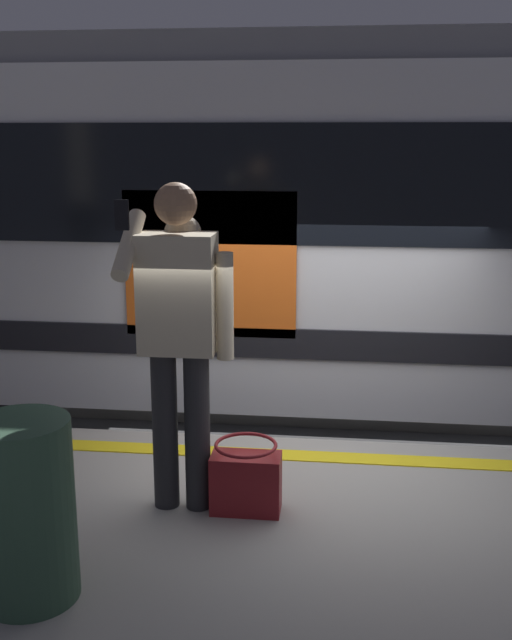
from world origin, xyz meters
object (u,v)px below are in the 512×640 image
Objects in this scene: passenger at (179,322)px; handbag at (246,480)px; trash_bin at (25,511)px; train_carriage at (457,216)px.

handbag is (-0.36, 0.03, -0.88)m from passenger.
passenger reaches higher than trash_bin.
passenger is 1.24m from trash_bin.
trash_bin is (0.86, 0.90, 0.23)m from handbag.
trash_bin reaches higher than handbag.
passenger is at bearing -118.44° from trash_bin.
train_carriage is 3.90m from handbag.
passenger reaches higher than handbag.
handbag is 1.27m from trash_bin.
train_carriage is 3.88m from passenger.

